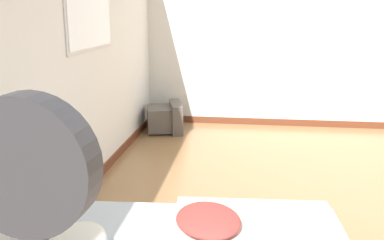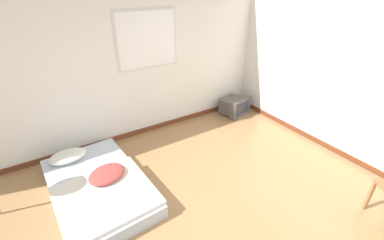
% 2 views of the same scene
% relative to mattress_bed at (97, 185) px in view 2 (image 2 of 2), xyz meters
% --- Properties ---
extents(wall_back, '(8.07, 0.08, 2.60)m').
position_rel_mattress_bed_xyz_m(wall_back, '(0.78, 1.17, 1.17)').
color(wall_back, white).
rests_on(wall_back, ground_plane).
extents(mattress_bed, '(1.21, 1.92, 0.33)m').
position_rel_mattress_bed_xyz_m(mattress_bed, '(0.00, 0.00, 0.00)').
color(mattress_bed, silver).
rests_on(mattress_bed, ground_plane).
extents(crt_tv, '(0.63, 0.57, 0.38)m').
position_rel_mattress_bed_xyz_m(crt_tv, '(3.10, 0.82, 0.06)').
color(crt_tv, '#56514C').
rests_on(crt_tv, ground_plane).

